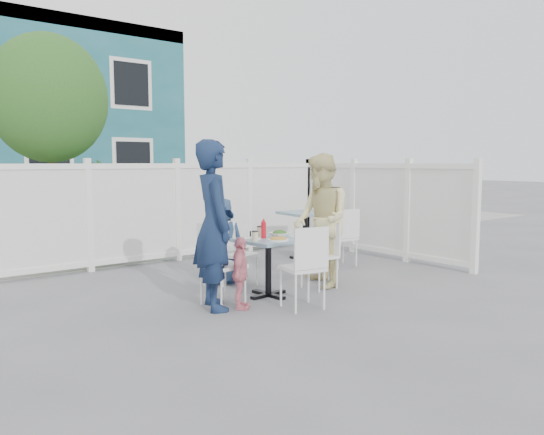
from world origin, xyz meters
TOP-DOWN VIEW (x-y plane):
  - ground at (0.00, 0.00)m, footprint 80.00×80.00m
  - near_sidewalk at (0.00, 3.80)m, footprint 24.00×2.60m
  - street at (0.00, 7.50)m, footprint 24.00×5.00m
  - far_sidewalk at (0.00, 10.60)m, footprint 24.00×1.60m
  - fence_back at (0.10, 2.40)m, footprint 5.86×0.08m
  - fence_right at (3.00, 0.60)m, footprint 0.08×3.66m
  - tree at (-1.60, 3.30)m, footprint 1.80×1.62m
  - potted_shrub_a at (-0.80, 3.10)m, footprint 1.29×1.29m
  - potted_shrub_b at (1.54, 3.00)m, footprint 1.73×1.71m
  - main_table at (-0.16, -0.38)m, footprint 0.73×0.73m
  - spare_table at (1.95, 1.33)m, footprint 0.81×0.81m
  - chair_left at (-0.89, -0.39)m, footprint 0.45×0.46m
  - chair_right at (0.69, -0.45)m, footprint 0.37×0.39m
  - chair_back at (-0.16, 0.33)m, footprint 0.49×0.48m
  - chair_near at (-0.19, -1.10)m, footprint 0.49×0.48m
  - chair_spare at (1.86, 0.32)m, footprint 0.46×0.45m
  - man at (-0.95, -0.43)m, footprint 0.63×0.78m
  - woman at (0.70, -0.38)m, footprint 0.94×1.04m
  - boy at (-0.23, 0.53)m, footprint 0.67×0.57m
  - toddler at (-0.75, -0.64)m, footprint 0.46×0.48m
  - plate_main at (-0.15, -0.56)m, footprint 0.26×0.26m
  - plate_side at (-0.33, -0.28)m, footprint 0.22×0.22m
  - salad_bowl at (0.02, -0.37)m, footprint 0.25×0.25m
  - coffee_cup_a at (-0.40, -0.44)m, footprint 0.07×0.07m
  - coffee_cup_b at (-0.11, -0.15)m, footprint 0.08×0.08m
  - ketchup_bottle at (-0.17, -0.31)m, footprint 0.06×0.06m
  - salt_shaker at (-0.27, -0.12)m, footprint 0.03×0.03m
  - pepper_shaker at (-0.24, -0.11)m, footprint 0.03×0.03m

SIDE VIEW (x-z plane):
  - ground at x=0.00m, z-range 0.00..0.00m
  - street at x=0.00m, z-range 0.00..0.01m
  - near_sidewalk at x=0.00m, z-range 0.00..0.01m
  - far_sidewalk at x=0.00m, z-range 0.00..0.01m
  - toddler at x=-0.75m, z-range 0.00..0.80m
  - chair_right at x=0.69m, z-range 0.07..0.92m
  - chair_back at x=-0.16m, z-range 0.07..0.92m
  - chair_spare at x=1.86m, z-range 0.07..0.98m
  - chair_near at x=-0.19m, z-range 0.08..1.00m
  - chair_left at x=-0.89m, z-range 0.08..1.01m
  - main_table at x=-0.16m, z-range 0.19..0.90m
  - boy at x=-0.23m, z-range 0.00..1.15m
  - spare_table at x=1.95m, z-range 0.21..0.99m
  - plate_side at x=-0.33m, z-range 0.70..0.72m
  - plate_main at x=-0.15m, z-range 0.70..0.72m
  - potted_shrub_b at x=1.54m, z-range 0.00..1.45m
  - salad_bowl at x=0.02m, z-range 0.70..0.76m
  - pepper_shaker at x=-0.24m, z-range 0.70..0.78m
  - salt_shaker at x=-0.27m, z-range 0.70..0.78m
  - coffee_cup_a at x=-0.40m, z-range 0.70..0.81m
  - coffee_cup_b at x=-0.11m, z-range 0.70..0.82m
  - fence_right at x=3.00m, z-range -0.02..1.58m
  - fence_back at x=0.10m, z-range -0.02..1.58m
  - ketchup_bottle at x=-0.17m, z-range 0.70..0.90m
  - potted_shrub_a at x=-0.80m, z-range 0.00..1.66m
  - woman at x=0.70m, z-range 0.00..1.74m
  - man at x=-0.95m, z-range 0.00..1.87m
  - tree at x=-1.60m, z-range 0.80..4.39m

